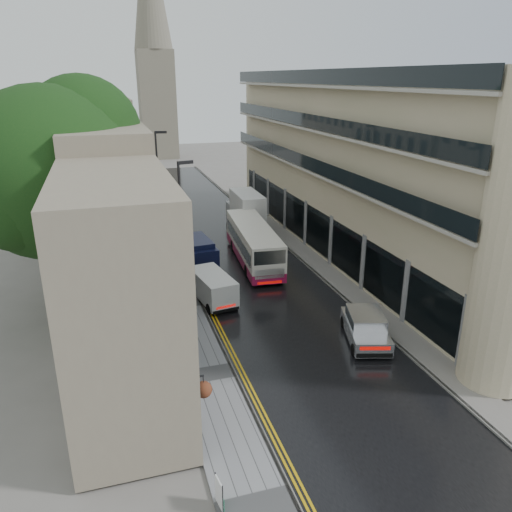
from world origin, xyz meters
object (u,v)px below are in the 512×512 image
lamp_post_far (159,185)px  cream_bus (247,258)px  tree_near (54,203)px  navy_van (192,261)px  tree_far (71,175)px  white_lorry (239,216)px  lamp_post_near (182,234)px  silver_hatchback (355,341)px  pedestrian (161,258)px  estate_sign (219,493)px  white_van (209,299)px

lamp_post_far → cream_bus: bearing=-59.6°
tree_near → navy_van: size_ratio=2.85×
tree_far → white_lorry: tree_far is taller
tree_near → tree_far: 13.02m
navy_van → lamp_post_near: bearing=-112.4°
cream_bus → silver_hatchback: bearing=-74.3°
cream_bus → pedestrian: (-5.74, 3.39, -0.54)m
tree_far → tree_near: bearing=-91.3°
estate_sign → lamp_post_near: bearing=76.2°
white_van → lamp_post_far: lamp_post_far is taller
white_lorry → pedestrian: white_lorry is taller
tree_near → navy_van: bearing=23.7°
tree_far → navy_van: tree_far is taller
cream_bus → silver_hatchback: 12.25m
white_lorry → white_van: 15.70m
tree_near → silver_hatchback: 18.25m
white_lorry → lamp_post_near: lamp_post_near is taller
navy_van → estate_sign: bearing=-103.4°
white_van → estate_sign: bearing=-109.9°
cream_bus → white_van: bearing=-122.7°
tree_far → estate_sign: (5.15, -29.97, -5.57)m
tree_near → lamp_post_far: tree_near is taller
tree_far → navy_van: bearing=-49.8°
lamp_post_near → white_van: bearing=-77.1°
pedestrian → estate_sign: bearing=106.3°
navy_van → estate_sign: 20.79m
lamp_post_far → navy_van: bearing=-76.7°
pedestrian → lamp_post_far: lamp_post_far is taller
cream_bus → white_lorry: 9.75m
lamp_post_near → estate_sign: lamp_post_near is taller
navy_van → lamp_post_near: lamp_post_near is taller
tree_near → white_van: 10.44m
white_lorry → white_van: size_ratio=1.68×
tree_far → lamp_post_far: (7.06, 1.16, -1.52)m
white_van → lamp_post_far: 17.07m
white_lorry → silver_hatchback: 21.56m
lamp_post_near → lamp_post_far: bearing=75.5°
tree_far → pedestrian: tree_far is taller
silver_hatchback → pedestrian: 17.38m
white_lorry → pedestrian: size_ratio=4.40×
navy_van → estate_sign: size_ratio=4.54×
pedestrian → estate_sign: size_ratio=1.51×
cream_bus → lamp_post_far: size_ratio=1.16×
tree_far → estate_sign: size_ratio=11.58×
white_van → white_lorry: bearing=58.7°
pedestrian → tree_near: bearing=61.6°
white_van → lamp_post_near: bearing=107.1°
cream_bus → white_van: (-3.83, -5.00, -0.49)m
silver_hatchback → lamp_post_far: (-6.99, 23.65, 3.86)m
silver_hatchback → lamp_post_far: size_ratio=0.48×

